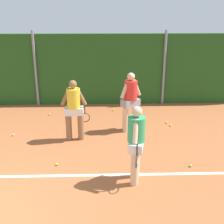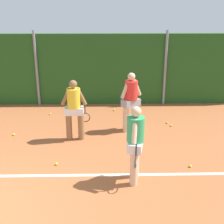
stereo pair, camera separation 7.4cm
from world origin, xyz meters
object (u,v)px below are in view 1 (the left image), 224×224
at_px(tennis_ball_10, 13,135).
at_px(player_midcourt, 74,107).
at_px(tennis_ball_5, 113,110).
at_px(tennis_ball_12, 49,114).
at_px(tennis_ball_1, 171,125).
at_px(tennis_ball_0, 191,166).
at_px(tennis_ball_2, 57,164).
at_px(tennis_ball_4, 127,116).
at_px(player_foreground_near, 136,141).
at_px(player_backcourt_far, 131,99).
at_px(tennis_ball_8, 167,122).

bearing_deg(tennis_ball_10, player_midcourt, -8.44).
relative_size(player_midcourt, tennis_ball_5, 26.67).
distance_m(tennis_ball_5, tennis_ball_12, 2.33).
bearing_deg(tennis_ball_1, tennis_ball_5, 139.55).
bearing_deg(tennis_ball_0, tennis_ball_2, 177.06).
xyz_separation_m(tennis_ball_1, tennis_ball_4, (-1.34, 0.86, 0.00)).
height_order(player_foreground_near, tennis_ball_1, player_foreground_near).
height_order(player_backcourt_far, tennis_ball_0, player_backcourt_far).
height_order(player_backcourt_far, tennis_ball_10, player_backcourt_far).
bearing_deg(tennis_ball_0, tennis_ball_4, 110.15).
xyz_separation_m(tennis_ball_5, tennis_ball_8, (1.72, -1.29, 0.00)).
height_order(player_midcourt, tennis_ball_1, player_midcourt).
xyz_separation_m(player_backcourt_far, tennis_ball_0, (1.27, -2.30, -0.99)).
height_order(player_backcourt_far, tennis_ball_8, player_backcourt_far).
bearing_deg(tennis_ball_12, tennis_ball_1, -15.81).
distance_m(tennis_ball_0, tennis_ball_10, 5.18).
distance_m(player_foreground_near, tennis_ball_8, 3.76).
bearing_deg(player_foreground_near, tennis_ball_4, -170.46).
bearing_deg(tennis_ball_0, tennis_ball_1, 88.26).
xyz_separation_m(player_foreground_near, tennis_ball_0, (1.40, 0.53, -0.94)).
distance_m(tennis_ball_0, tennis_ball_2, 3.25).
bearing_deg(player_backcourt_far, tennis_ball_10, -26.32).
relative_size(tennis_ball_1, tennis_ball_2, 1.00).
relative_size(tennis_ball_1, tennis_ball_4, 1.00).
xyz_separation_m(tennis_ball_1, tennis_ball_2, (-3.32, -2.42, 0.00)).
bearing_deg(player_midcourt, tennis_ball_0, -30.62).
bearing_deg(tennis_ball_4, tennis_ball_12, 173.79).
bearing_deg(player_foreground_near, tennis_ball_8, 168.95).
bearing_deg(player_backcourt_far, tennis_ball_8, 170.72).
xyz_separation_m(tennis_ball_5, tennis_ball_12, (-2.30, -0.38, 0.00)).
bearing_deg(player_backcourt_far, tennis_ball_5, -107.88).
xyz_separation_m(player_midcourt, tennis_ball_2, (-0.32, -1.51, -0.95)).
xyz_separation_m(player_foreground_near, tennis_ball_5, (-0.32, 4.65, -0.94)).
bearing_deg(player_backcourt_far, tennis_ball_2, 15.35).
xyz_separation_m(player_midcourt, tennis_ball_10, (-1.88, 0.28, -0.95)).
distance_m(player_foreground_near, tennis_ball_4, 4.09).
relative_size(tennis_ball_4, tennis_ball_8, 1.00).
bearing_deg(tennis_ball_4, player_midcourt, -133.12).
bearing_deg(tennis_ball_5, tennis_ball_10, -144.83).
distance_m(player_backcourt_far, tennis_ball_5, 2.12).
bearing_deg(tennis_ball_4, player_backcourt_far, -90.34).
height_order(player_backcourt_far, tennis_ball_1, player_backcourt_far).
relative_size(player_foreground_near, player_backcourt_far, 0.95).
xyz_separation_m(tennis_ball_5, tennis_ball_10, (-3.07, -2.17, 0.00)).
bearing_deg(player_foreground_near, tennis_ball_2, -99.31).
bearing_deg(tennis_ball_10, tennis_ball_5, 35.17).
xyz_separation_m(tennis_ball_1, tennis_ball_10, (-4.88, -0.63, 0.00)).
height_order(player_foreground_near, tennis_ball_5, player_foreground_near).
height_order(player_foreground_near, tennis_ball_2, player_foreground_near).
relative_size(tennis_ball_0, tennis_ball_1, 1.00).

